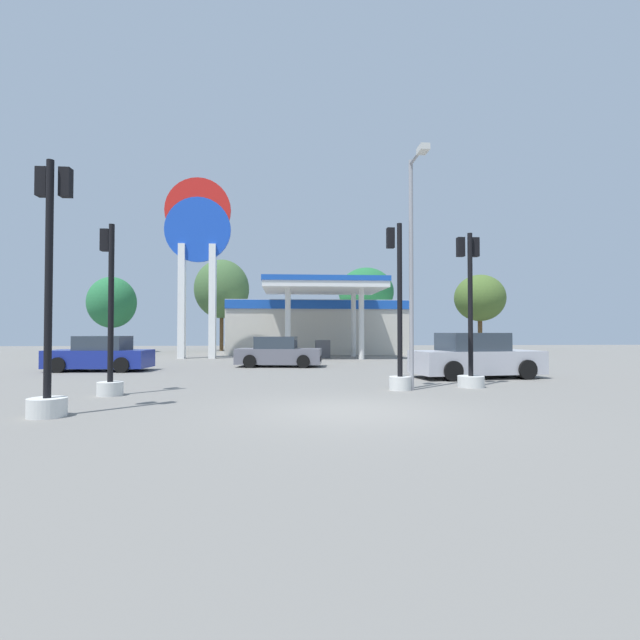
% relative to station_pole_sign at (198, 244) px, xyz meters
% --- Properties ---
extents(ground_plane, '(90.00, 90.00, 0.00)m').
position_rel_station_pole_sign_xyz_m(ground_plane, '(6.60, -19.33, -6.92)').
color(ground_plane, slate).
rests_on(ground_plane, ground).
extents(gas_station, '(12.74, 12.24, 4.78)m').
position_rel_station_pole_sign_xyz_m(gas_station, '(7.62, 5.65, -4.78)').
color(gas_station, beige).
rests_on(gas_station, ground).
extents(station_pole_sign, '(3.97, 0.56, 11.00)m').
position_rel_station_pole_sign_xyz_m(station_pole_sign, '(0.00, 0.00, 0.00)').
color(station_pole_sign, white).
rests_on(station_pole_sign, ground).
extents(car_0, '(4.13, 2.04, 1.44)m').
position_rel_station_pole_sign_xyz_m(car_0, '(-2.30, -8.90, -6.26)').
color(car_0, black).
rests_on(car_0, ground).
extents(car_1, '(4.07, 2.16, 1.39)m').
position_rel_station_pole_sign_xyz_m(car_1, '(5.00, -7.03, -6.29)').
color(car_1, black).
rests_on(car_1, ground).
extents(car_2, '(4.62, 2.46, 1.58)m').
position_rel_station_pole_sign_xyz_m(car_2, '(12.01, -12.79, -6.20)').
color(car_2, black).
rests_on(car_2, ground).
extents(traffic_signal_0, '(0.71, 0.71, 4.95)m').
position_rel_station_pole_sign_xyz_m(traffic_signal_0, '(0.77, -19.55, -5.19)').
color(traffic_signal_0, silver).
rests_on(traffic_signal_0, ground).
extents(traffic_signal_1, '(0.64, 0.67, 4.39)m').
position_rel_station_pole_sign_xyz_m(traffic_signal_1, '(0.84, -16.57, -5.54)').
color(traffic_signal_1, silver).
rests_on(traffic_signal_1, ground).
extents(traffic_signal_2, '(0.63, 0.66, 4.67)m').
position_rel_station_pole_sign_xyz_m(traffic_signal_2, '(8.48, -15.99, -5.43)').
color(traffic_signal_2, silver).
rests_on(traffic_signal_2, ground).
extents(traffic_signal_3, '(0.76, 0.76, 4.53)m').
position_rel_station_pole_sign_xyz_m(traffic_signal_3, '(10.74, -15.48, -5.41)').
color(traffic_signal_3, silver).
rests_on(traffic_signal_3, ground).
extents(tree_0, '(3.63, 3.63, 5.83)m').
position_rel_station_pole_sign_xyz_m(tree_0, '(-8.00, 8.35, -3.06)').
color(tree_0, brown).
rests_on(tree_0, ground).
extents(tree_1, '(4.56, 4.56, 7.66)m').
position_rel_station_pole_sign_xyz_m(tree_1, '(-0.00, 11.05, -1.73)').
color(tree_1, brown).
rests_on(tree_1, ground).
extents(tree_2, '(4.44, 4.44, 6.79)m').
position_rel_station_pole_sign_xyz_m(tree_2, '(11.84, 8.74, -2.12)').
color(tree_2, brown).
rests_on(tree_2, ground).
extents(tree_3, '(4.31, 4.31, 6.52)m').
position_rel_station_pole_sign_xyz_m(tree_3, '(22.05, 10.48, -2.42)').
color(tree_3, brown).
rests_on(tree_3, ground).
extents(corner_streetlamp, '(0.24, 1.48, 6.45)m').
position_rel_station_pole_sign_xyz_m(corner_streetlamp, '(8.82, -16.29, -3.00)').
color(corner_streetlamp, gray).
rests_on(corner_streetlamp, ground).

